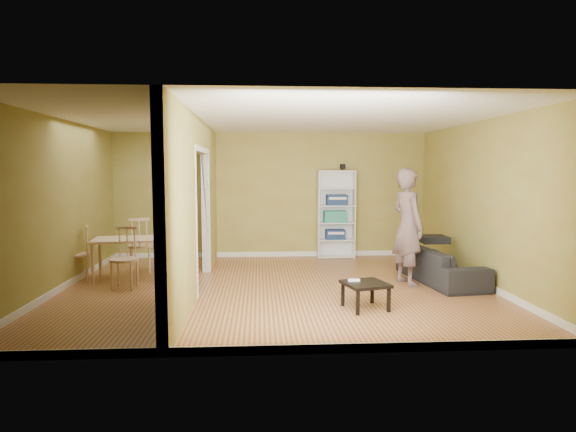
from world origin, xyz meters
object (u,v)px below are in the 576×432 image
object	(u,v)px
person	(408,217)
bookshelf	(336,214)
coffee_table	(365,286)
dining_table	(128,243)
chair_far	(140,244)
sofa	(440,260)
chair_left	(77,253)
chair_near	(124,258)

from	to	relation	value
person	bookshelf	distance (m)	2.60
coffee_table	dining_table	distance (m)	4.10
coffee_table	chair_far	world-z (taller)	chair_far
sofa	chair_left	world-z (taller)	chair_left
sofa	dining_table	bearing A→B (deg)	77.84
person	chair_near	world-z (taller)	person
sofa	chair_far	distance (m)	5.22
chair_near	bookshelf	bearing A→B (deg)	37.20
dining_table	coffee_table	bearing A→B (deg)	-29.00
bookshelf	chair_left	distance (m)	5.00
sofa	dining_table	distance (m)	5.18
chair_left	chair_far	distance (m)	1.08
bookshelf	chair_far	bearing A→B (deg)	-161.59
coffee_table	chair_left	size ratio (longest dim) A/B	0.59
sofa	chair_left	bearing A→B (deg)	78.91
chair_far	bookshelf	bearing A→B (deg)	-172.90
person	chair_near	distance (m)	4.48
chair_near	chair_far	xyz separation A→B (m)	(-0.06, 1.25, 0.02)
person	chair_far	size ratio (longest dim) A/B	2.19
chair_left	chair_far	world-z (taller)	chair_far
bookshelf	chair_left	xyz separation A→B (m)	(-4.62, -1.88, -0.46)
sofa	person	size ratio (longest dim) A/B	0.88
sofa	chair_far	world-z (taller)	chair_far
chair_near	sofa	bearing A→B (deg)	4.77
bookshelf	chair_far	world-z (taller)	bookshelf
person	coffee_table	size ratio (longest dim) A/B	4.11
chair_left	chair_near	world-z (taller)	chair_near
chair_left	person	bearing A→B (deg)	66.41
coffee_table	chair_near	bearing A→B (deg)	159.00
person	dining_table	bearing A→B (deg)	65.88
bookshelf	coffee_table	size ratio (longest dim) A/B	3.44
bookshelf	dining_table	xyz separation A→B (m)	(-3.79, -1.84, -0.30)
dining_table	person	bearing A→B (deg)	-7.96
coffee_table	chair_near	distance (m)	3.72
sofa	chair_far	xyz separation A→B (m)	(-5.10, 1.10, 0.13)
chair_left	chair_near	size ratio (longest dim) A/B	0.95
chair_near	chair_far	size ratio (longest dim) A/B	0.96
chair_near	chair_far	bearing A→B (deg)	95.79
chair_far	coffee_table	bearing A→B (deg)	132.48
bookshelf	chair_near	xyz separation A→B (m)	(-3.68, -2.50, -0.44)
chair_left	coffee_table	bearing A→B (deg)	48.92
sofa	coffee_table	world-z (taller)	sofa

